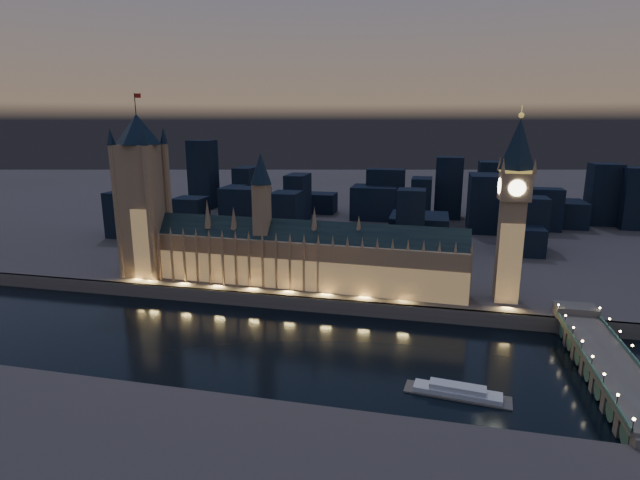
% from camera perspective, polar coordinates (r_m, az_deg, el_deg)
% --- Properties ---
extents(ground_plane, '(2000.00, 2000.00, 0.00)m').
position_cam_1_polar(ground_plane, '(247.20, -4.05, -11.48)').
color(ground_plane, black).
rests_on(ground_plane, ground).
extents(north_bank, '(2000.00, 960.00, 8.00)m').
position_cam_1_polar(north_bank, '(743.83, 7.66, 5.64)').
color(north_bank, '#423F39').
rests_on(north_bank, ground).
extents(embankment_wall, '(2000.00, 2.50, 8.00)m').
position_cam_1_polar(embankment_wall, '(282.00, -1.64, -7.33)').
color(embankment_wall, '#574C47').
rests_on(embankment_wall, ground).
extents(palace_of_westminster, '(202.00, 28.09, 78.00)m').
position_cam_1_polar(palace_of_westminster, '(297.36, -3.07, -1.70)').
color(palace_of_westminster, '#8A7157').
rests_on(palace_of_westminster, north_bank).
extents(victoria_tower, '(31.68, 31.68, 112.12)m').
position_cam_1_polar(victoria_tower, '(330.07, -19.67, 5.61)').
color(victoria_tower, '#8A7157').
rests_on(victoria_tower, north_bank).
extents(elizabeth_tower, '(18.00, 18.00, 103.86)m').
position_cam_1_polar(elizabeth_tower, '(281.72, 21.29, 4.73)').
color(elizabeth_tower, '#8A7157').
rests_on(elizabeth_tower, north_bank).
extents(westminster_bridge, '(19.74, 113.00, 15.90)m').
position_cam_1_polar(westminster_bridge, '(243.70, 29.78, -12.19)').
color(westminster_bridge, '#574C47').
rests_on(westminster_bridge, ground).
extents(river_boat, '(41.28, 13.99, 4.50)m').
position_cam_1_polar(river_boat, '(209.67, 15.42, -16.37)').
color(river_boat, '#574C47').
rests_on(river_boat, ground).
extents(city_backdrop, '(475.03, 215.63, 75.12)m').
position_cam_1_polar(city_backdrop, '(468.46, 8.84, 4.21)').
color(city_backdrop, black).
rests_on(city_backdrop, north_bank).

